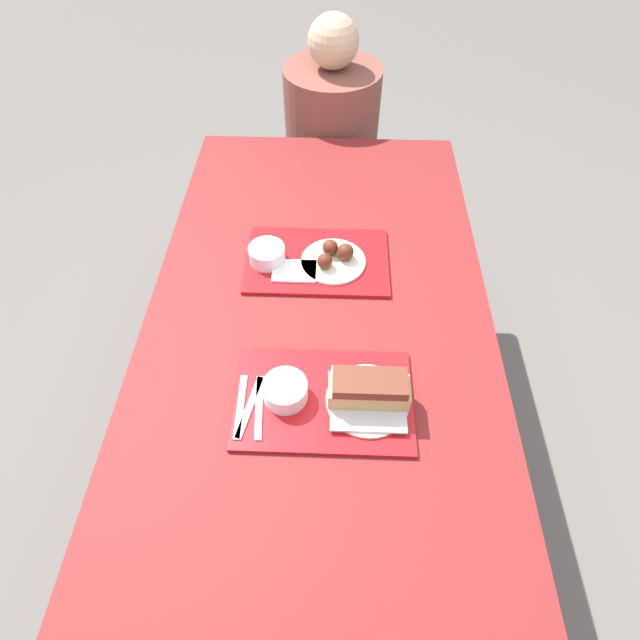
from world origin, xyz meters
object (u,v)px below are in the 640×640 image
at_px(bowl_coleslaw_far, 267,253).
at_px(wings_plate_far, 334,257).
at_px(tray_far, 317,261).
at_px(brisket_sandwich_plate, 369,393).
at_px(tray_near, 324,399).
at_px(bowl_coleslaw_near, 285,390).
at_px(person_seated_across, 332,119).

distance_m(bowl_coleslaw_far, wings_plate_far, 0.20).
bearing_deg(tray_far, brisket_sandwich_plate, -73.90).
xyz_separation_m(bowl_coleslaw_far, wings_plate_far, (0.20, 0.00, -0.01)).
relative_size(tray_near, tray_far, 1.00).
relative_size(bowl_coleslaw_near, brisket_sandwich_plate, 0.54).
bearing_deg(bowl_coleslaw_near, person_seated_across, 86.61).
height_order(tray_far, bowl_coleslaw_far, bowl_coleslaw_far).
xyz_separation_m(bowl_coleslaw_near, bowl_coleslaw_far, (-0.09, 0.46, 0.00)).
bearing_deg(brisket_sandwich_plate, person_seated_across, 94.70).
xyz_separation_m(wings_plate_far, person_seated_across, (-0.02, 0.92, -0.07)).
distance_m(tray_far, bowl_coleslaw_far, 0.15).
height_order(tray_near, person_seated_across, person_seated_across).
bearing_deg(wings_plate_far, tray_far, 171.09).
distance_m(bowl_coleslaw_near, bowl_coleslaw_far, 0.47).
bearing_deg(brisket_sandwich_plate, tray_near, 177.57).
height_order(tray_near, tray_far, same).
height_order(wings_plate_far, person_seated_across, person_seated_across).
relative_size(brisket_sandwich_plate, wings_plate_far, 1.04).
xyz_separation_m(tray_far, bowl_coleslaw_far, (-0.15, -0.01, 0.03)).
xyz_separation_m(brisket_sandwich_plate, person_seated_across, (-0.11, 1.39, -0.09)).
relative_size(bowl_coleslaw_far, person_seated_across, 0.16).
bearing_deg(wings_plate_far, tray_near, -91.86).
bearing_deg(tray_far, bowl_coleslaw_near, -96.90).
xyz_separation_m(tray_near, brisket_sandwich_plate, (0.10, -0.00, 0.04)).
distance_m(brisket_sandwich_plate, wings_plate_far, 0.48).
bearing_deg(brisket_sandwich_plate, bowl_coleslaw_near, 178.26).
bearing_deg(bowl_coleslaw_far, tray_far, 3.80).
height_order(tray_near, wings_plate_far, wings_plate_far).
distance_m(tray_near, brisket_sandwich_plate, 0.11).
height_order(tray_near, bowl_coleslaw_far, bowl_coleslaw_far).
xyz_separation_m(bowl_coleslaw_near, person_seated_across, (0.08, 1.38, -0.08)).
bearing_deg(bowl_coleslaw_near, wings_plate_far, 77.11).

